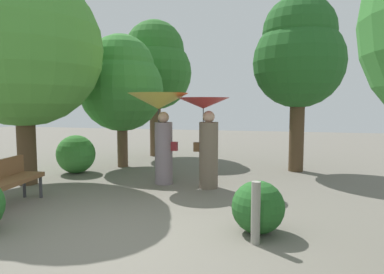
# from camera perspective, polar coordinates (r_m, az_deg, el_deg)

# --- Properties ---
(ground_plane) EXTENTS (40.00, 40.00, 0.00)m
(ground_plane) POSITION_cam_1_polar(r_m,az_deg,el_deg) (4.86, -11.85, -16.50)
(ground_plane) COLOR #6B665B
(person_left) EXTENTS (1.37, 1.37, 2.06)m
(person_left) POSITION_cam_1_polar(r_m,az_deg,el_deg) (7.83, -5.35, 3.75)
(person_left) COLOR gray
(person_left) RESTS_ON ground
(person_right) EXTENTS (1.12, 1.12, 1.95)m
(person_right) POSITION_cam_1_polar(r_m,az_deg,el_deg) (7.40, 2.29, 1.77)
(person_right) COLOR #6B5B4C
(person_right) RESTS_ON ground
(park_bench) EXTENTS (0.69, 1.55, 0.83)m
(park_bench) POSITION_cam_1_polar(r_m,az_deg,el_deg) (6.87, -28.55, -6.12)
(park_bench) COLOR #38383D
(park_bench) RESTS_ON ground
(tree_near_left) EXTENTS (2.40, 2.40, 3.80)m
(tree_near_left) POSITION_cam_1_polar(r_m,az_deg,el_deg) (10.15, -11.63, 8.81)
(tree_near_left) COLOR brown
(tree_near_left) RESTS_ON ground
(tree_mid_left) EXTENTS (3.48, 3.48, 5.26)m
(tree_mid_left) POSITION_cam_1_polar(r_m,az_deg,el_deg) (8.70, -26.40, 14.84)
(tree_mid_left) COLOR #4C3823
(tree_mid_left) RESTS_ON ground
(tree_mid_right) EXTENTS (2.41, 2.41, 4.67)m
(tree_mid_right) POSITION_cam_1_polar(r_m,az_deg,el_deg) (9.79, 17.30, 13.09)
(tree_mid_right) COLOR #4C3823
(tree_mid_right) RESTS_ON ground
(tree_far_back) EXTENTS (2.55, 2.55, 4.71)m
(tree_far_back) POSITION_cam_1_polar(r_m,az_deg,el_deg) (12.27, -6.18, 11.63)
(tree_far_back) COLOR brown
(tree_far_back) RESTS_ON ground
(bush_path_right) EXTENTS (1.01, 1.01, 1.01)m
(bush_path_right) POSITION_cam_1_polar(r_m,az_deg,el_deg) (9.59, -18.69, -2.70)
(bush_path_right) COLOR #387F33
(bush_path_right) RESTS_ON ground
(bush_behind_bench) EXTENTS (0.74, 0.74, 0.74)m
(bush_behind_bench) POSITION_cam_1_polar(r_m,az_deg,el_deg) (5.00, 10.88, -11.34)
(bush_behind_bench) COLOR #235B23
(bush_behind_bench) RESTS_ON ground
(path_marker_post) EXTENTS (0.12, 0.12, 0.82)m
(path_marker_post) POSITION_cam_1_polar(r_m,az_deg,el_deg) (4.62, 10.50, -12.25)
(path_marker_post) COLOR gray
(path_marker_post) RESTS_ON ground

